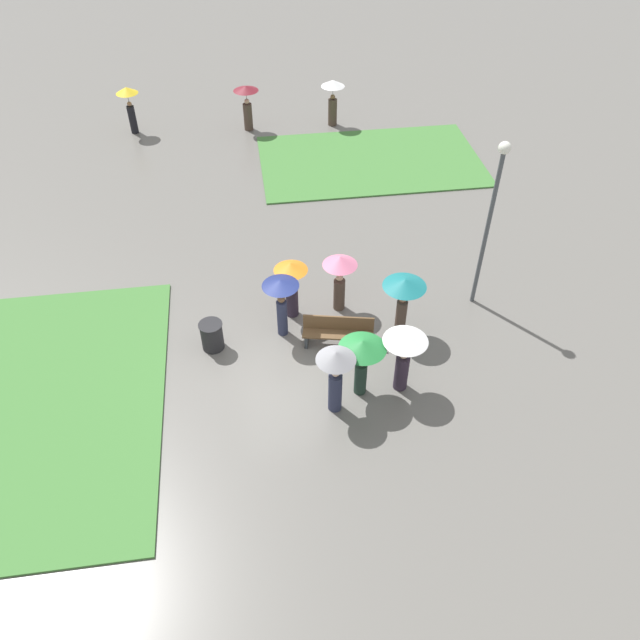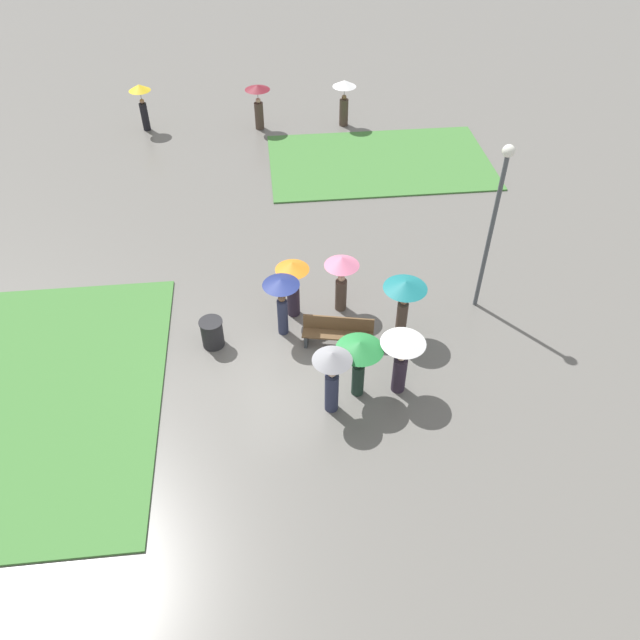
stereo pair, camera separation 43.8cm
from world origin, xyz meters
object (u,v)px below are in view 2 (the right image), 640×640
object	(u,v)px
crowd_person_grey	(332,371)
crowd_person_white	(402,350)
trash_bin	(212,333)
lone_walker_near_lawn	(344,95)
lamp_post	(495,211)
crowd_person_pink	(342,272)
crowd_person_green	(359,354)
crowd_person_orange	(293,280)
lone_walker_mid_plaza	(258,100)
crowd_person_teal	(405,294)
crowd_person_navy	(282,294)
park_bench	(338,331)
lone_walker_far_path	(141,98)

from	to	relation	value
crowd_person_grey	crowd_person_white	distance (m)	1.81
trash_bin	lone_walker_near_lawn	world-z (taller)	lone_walker_near_lawn
crowd_person_grey	lamp_post	bearing A→B (deg)	-146.71
trash_bin	crowd_person_pink	world-z (taller)	crowd_person_pink
crowd_person_green	lone_walker_near_lawn	world-z (taller)	lone_walker_near_lawn
crowd_person_orange	lone_walker_mid_plaza	world-z (taller)	lone_walker_mid_plaza
crowd_person_teal	crowd_person_orange	xyz separation A→B (m)	(-2.88, 1.16, -0.21)
crowd_person_navy	crowd_person_pink	bearing A→B (deg)	-142.16
trash_bin	crowd_person_navy	world-z (taller)	crowd_person_navy
crowd_person_pink	crowd_person_orange	bearing A→B (deg)	151.70
crowd_person_teal	trash_bin	bearing A→B (deg)	151.56
trash_bin	crowd_person_grey	size ratio (longest dim) A/B	0.43
crowd_person_green	crowd_person_white	world-z (taller)	crowd_person_white
crowd_person_navy	park_bench	bearing A→B (deg)	167.88
trash_bin	park_bench	bearing A→B (deg)	-5.91
crowd_person_grey	crowd_person_pink	world-z (taller)	crowd_person_grey
crowd_person_green	crowd_person_orange	xyz separation A→B (m)	(-1.37, 3.17, -0.14)
lone_walker_mid_plaza	lamp_post	bearing A→B (deg)	80.70
crowd_person_grey	crowd_person_green	distance (m)	0.84
trash_bin	lone_walker_far_path	distance (m)	13.93
crowd_person_pink	lone_walker_far_path	xyz separation A→B (m)	(-6.76, 12.42, 0.05)
park_bench	lone_walker_far_path	bearing A→B (deg)	127.19
crowd_person_green	crowd_person_teal	xyz separation A→B (m)	(1.51, 2.01, 0.06)
crowd_person_teal	crowd_person_pink	xyz separation A→B (m)	(-1.51, 1.25, -0.10)
crowd_person_teal	lone_walker_far_path	bearing A→B (deg)	94.03
park_bench	trash_bin	xyz separation A→B (m)	(-3.37, 0.35, -0.05)
crowd_person_white	crowd_person_grey	bearing A→B (deg)	122.28
lamp_post	lone_walker_near_lawn	world-z (taller)	lamp_post
crowd_person_pink	crowd_person_navy	bearing A→B (deg)	174.19
crowd_person_navy	crowd_person_grey	bearing A→B (deg)	121.36
crowd_person_grey	crowd_person_green	xyz separation A→B (m)	(0.71, 0.44, 0.04)
crowd_person_grey	lone_walker_far_path	size ratio (longest dim) A/B	0.99
crowd_person_teal	lone_walker_near_lawn	bearing A→B (deg)	62.07
crowd_person_green	lone_walker_near_lawn	bearing A→B (deg)	64.31
lone_walker_far_path	park_bench	bearing A→B (deg)	-105.24
trash_bin	crowd_person_pink	bearing A→B (deg)	17.24
trash_bin	crowd_person_orange	xyz separation A→B (m)	(2.27, 1.05, 0.82)
lamp_post	crowd_person_navy	xyz separation A→B (m)	(-5.67, -0.60, -1.82)
trash_bin	crowd_person_white	xyz separation A→B (m)	(4.69, -2.11, 0.98)
lamp_post	crowd_person_green	xyz separation A→B (m)	(-3.95, -3.02, -1.80)
lone_walker_far_path	crowd_person_orange	bearing A→B (deg)	-106.95
crowd_person_white	lone_walker_near_lawn	distance (m)	15.25
crowd_person_pink	lone_walker_mid_plaza	size ratio (longest dim) A/B	0.98
crowd_person_grey	lone_walker_far_path	distance (m)	17.21
crowd_person_teal	crowd_person_pink	world-z (taller)	crowd_person_teal
lamp_post	lone_walker_mid_plaza	xyz separation A→B (m)	(-5.89, 12.27, -1.92)
crowd_person_orange	lone_walker_far_path	world-z (taller)	lone_walker_far_path
lamp_post	lone_walker_far_path	xyz separation A→B (m)	(-10.71, 12.65, -1.79)
crowd_person_navy	lone_walker_far_path	world-z (taller)	lone_walker_far_path
lone_walker_near_lawn	crowd_person_white	bearing A→B (deg)	47.38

